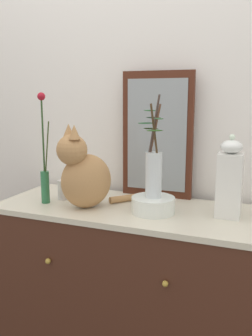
{
  "coord_description": "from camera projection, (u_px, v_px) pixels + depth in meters",
  "views": [
    {
      "loc": [
        0.6,
        -1.5,
        1.42
      ],
      "look_at": [
        0.0,
        0.0,
        1.1
      ],
      "focal_mm": 39.33,
      "sensor_mm": 36.0,
      "label": 1
    }
  ],
  "objects": [
    {
      "name": "vase_slim_green",
      "position": [
        45.0,
        170.0,
        1.71
      ],
      "size": [
        0.06,
        0.04,
        0.51
      ],
      "color": "#296A41",
      "rests_on": "sideboard"
    },
    {
      "name": "candle_pillar",
      "position": [
        63.0,
        190.0,
        1.79
      ],
      "size": [
        0.05,
        0.05,
        0.11
      ],
      "color": "silver",
      "rests_on": "sideboard"
    },
    {
      "name": "vase_glass_clear",
      "position": [
        153.0,
        168.0,
        1.56
      ],
      "size": [
        0.15,
        0.15,
        0.44
      ],
      "color": "silver",
      "rests_on": "bowl_porcelain"
    },
    {
      "name": "wall_back",
      "position": [
        149.0,
        120.0,
        1.91
      ],
      "size": [
        4.4,
        0.08,
        2.6
      ],
      "primitive_type": "cube",
      "color": "white",
      "rests_on": "ground_plane"
    },
    {
      "name": "cat_sitting",
      "position": [
        84.0,
        174.0,
        1.64
      ],
      "size": [
        0.34,
        0.37,
        0.38
      ],
      "color": "#AF7F4E",
      "rests_on": "sideboard"
    },
    {
      "name": "jar_lidded_porcelain",
      "position": [
        230.0,
        180.0,
        1.52
      ],
      "size": [
        0.1,
        0.1,
        0.35
      ],
      "color": "white",
      "rests_on": "sideboard"
    },
    {
      "name": "mirror_leaning",
      "position": [
        157.0,
        135.0,
        1.8
      ],
      "size": [
        0.35,
        0.03,
        0.62
      ],
      "color": "#492114",
      "rests_on": "sideboard"
    },
    {
      "name": "sideboard",
      "position": [
        126.0,
        298.0,
        1.77
      ],
      "size": [
        1.19,
        0.51,
        0.92
      ],
      "color": "#442318",
      "rests_on": "ground_plane"
    },
    {
      "name": "bowl_porcelain",
      "position": [
        153.0,
        205.0,
        1.59
      ],
      "size": [
        0.19,
        0.19,
        0.07
      ],
      "primitive_type": "cylinder",
      "color": "white",
      "rests_on": "sideboard"
    }
  ]
}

